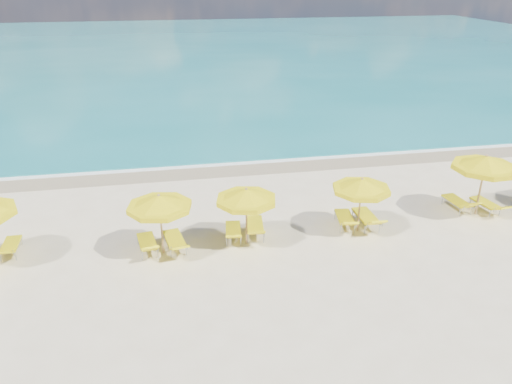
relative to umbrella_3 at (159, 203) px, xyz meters
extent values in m
plane|color=beige|center=(3.71, 0.43, -1.95)|extent=(120.00, 120.00, 0.00)
cube|color=#147175|center=(3.71, 48.43, -1.95)|extent=(120.00, 80.00, 0.30)
cube|color=tan|center=(3.71, 7.83, -1.95)|extent=(120.00, 2.60, 0.01)
cube|color=white|center=(3.71, 8.63, -1.95)|extent=(120.00, 1.20, 0.03)
cube|color=white|center=(-2.29, 17.43, -1.95)|extent=(14.00, 0.36, 0.05)
cube|color=white|center=(11.71, 24.43, -1.95)|extent=(18.00, 0.30, 0.05)
cylinder|color=tan|center=(0.00, 0.00, -0.85)|extent=(0.07, 0.07, 2.19)
cone|color=yellow|center=(0.00, 0.00, 0.06)|extent=(2.65, 2.65, 0.44)
cylinder|color=yellow|center=(0.00, 0.00, -0.15)|extent=(2.68, 2.68, 0.18)
sphere|color=tan|center=(0.00, 0.00, 0.29)|extent=(0.10, 0.10, 0.10)
cylinder|color=tan|center=(3.01, 0.09, -0.88)|extent=(0.07, 0.07, 2.14)
cone|color=yellow|center=(3.01, 0.09, 0.02)|extent=(2.54, 2.54, 0.43)
cylinder|color=yellow|center=(3.01, 0.09, -0.19)|extent=(2.56, 2.56, 0.17)
sphere|color=tan|center=(3.01, 0.09, 0.24)|extent=(0.09, 0.09, 0.09)
cylinder|color=tan|center=(7.36, 0.25, -0.89)|extent=(0.07, 0.07, 2.12)
cone|color=yellow|center=(7.36, 0.25, 0.00)|extent=(2.51, 2.51, 0.42)
cylinder|color=yellow|center=(7.36, 0.25, -0.20)|extent=(2.53, 2.53, 0.17)
sphere|color=tan|center=(7.36, 0.25, 0.22)|extent=(0.09, 0.09, 0.09)
cylinder|color=tan|center=(12.66, 0.72, -0.70)|extent=(0.08, 0.08, 2.49)
cone|color=yellow|center=(12.66, 0.72, 0.34)|extent=(3.23, 3.23, 0.50)
cylinder|color=yellow|center=(12.66, 0.72, 0.10)|extent=(3.25, 3.25, 0.20)
sphere|color=tan|center=(12.66, 0.72, 0.59)|extent=(0.11, 0.11, 0.11)
cube|color=yellow|center=(-5.26, 1.00, -1.61)|extent=(0.56, 1.20, 0.07)
cube|color=yellow|center=(-5.24, 0.16, -1.47)|extent=(0.54, 0.54, 0.34)
cube|color=yellow|center=(-0.55, 0.27, -1.58)|extent=(0.76, 1.35, 0.08)
cube|color=yellow|center=(-0.42, -0.60, -1.40)|extent=(0.64, 0.61, 0.42)
cube|color=yellow|center=(0.40, 0.27, -1.57)|extent=(0.81, 1.40, 0.08)
cube|color=yellow|center=(0.57, -0.65, -1.43)|extent=(0.69, 0.69, 0.34)
cube|color=yellow|center=(2.59, 0.61, -1.59)|extent=(0.70, 1.30, 0.08)
cube|color=yellow|center=(2.49, -0.25, -1.43)|extent=(0.61, 0.59, 0.38)
cube|color=yellow|center=(3.43, 0.74, -1.55)|extent=(0.79, 1.46, 0.09)
cube|color=yellow|center=(3.31, -0.22, -1.37)|extent=(0.69, 0.67, 0.43)
cube|color=yellow|center=(7.00, 0.77, -1.57)|extent=(0.78, 1.38, 0.08)
cube|color=yellow|center=(6.86, -0.12, -1.40)|extent=(0.66, 0.64, 0.40)
cube|color=yellow|center=(7.82, 0.65, -1.54)|extent=(0.63, 1.42, 0.09)
cube|color=yellow|center=(7.82, -0.33, -1.35)|extent=(0.63, 0.60, 0.44)
cube|color=yellow|center=(12.11, 1.32, -1.57)|extent=(0.69, 1.35, 0.08)
cube|color=yellow|center=(12.18, 0.43, -1.38)|extent=(0.62, 0.58, 0.44)
cube|color=yellow|center=(13.19, 0.97, -1.59)|extent=(0.72, 1.29, 0.08)
cube|color=yellow|center=(13.32, 0.11, -1.46)|extent=(0.62, 0.63, 0.32)
camera|label=1|loc=(0.38, -15.61, 7.24)|focal=35.00mm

